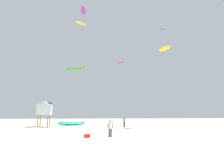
{
  "coord_description": "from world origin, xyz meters",
  "views": [
    {
      "loc": [
        -2.87,
        -15.41,
        2.29
      ],
      "look_at": [
        0.0,
        18.91,
        9.03
      ],
      "focal_mm": 32.26,
      "sensor_mm": 36.0,
      "label": 1
    }
  ],
  "objects_px": {
    "kite_aloft_2": "(164,49)",
    "kite_aloft_5": "(83,11)",
    "kite_grounded_near": "(71,124)",
    "kite_aloft_0": "(81,23)",
    "kite_aloft_3": "(163,29)",
    "person_midground": "(124,120)",
    "person_foreground": "(110,127)",
    "cooler_box": "(87,136)",
    "lifeguard_tower": "(45,107)",
    "kite_aloft_4": "(76,69)",
    "kite_aloft_1": "(121,63)"
  },
  "relations": [
    {
      "from": "kite_aloft_2",
      "to": "kite_aloft_5",
      "type": "relative_size",
      "value": 0.72
    },
    {
      "from": "person_foreground",
      "to": "kite_aloft_1",
      "type": "distance_m",
      "value": 36.5
    },
    {
      "from": "person_midground",
      "to": "kite_aloft_4",
      "type": "relative_size",
      "value": 0.44
    },
    {
      "from": "person_midground",
      "to": "kite_grounded_near",
      "type": "relative_size",
      "value": 0.34
    },
    {
      "from": "kite_aloft_0",
      "to": "kite_aloft_4",
      "type": "distance_m",
      "value": 27.0
    },
    {
      "from": "person_midground",
      "to": "kite_aloft_5",
      "type": "relative_size",
      "value": 0.45
    },
    {
      "from": "person_foreground",
      "to": "lifeguard_tower",
      "type": "height_order",
      "value": "lifeguard_tower"
    },
    {
      "from": "kite_aloft_0",
      "to": "kite_aloft_5",
      "type": "relative_size",
      "value": 0.89
    },
    {
      "from": "person_foreground",
      "to": "kite_aloft_1",
      "type": "bearing_deg",
      "value": -177.96
    },
    {
      "from": "person_foreground",
      "to": "kite_aloft_4",
      "type": "height_order",
      "value": "kite_aloft_4"
    },
    {
      "from": "cooler_box",
      "to": "kite_aloft_4",
      "type": "relative_size",
      "value": 0.14
    },
    {
      "from": "cooler_box",
      "to": "kite_aloft_1",
      "type": "distance_m",
      "value": 37.38
    },
    {
      "from": "person_midground",
      "to": "kite_aloft_3",
      "type": "xyz_separation_m",
      "value": [
        13.62,
        18.29,
        23.71
      ]
    },
    {
      "from": "person_midground",
      "to": "kite_aloft_1",
      "type": "distance_m",
      "value": 25.07
    },
    {
      "from": "lifeguard_tower",
      "to": "kite_aloft_1",
      "type": "xyz_separation_m",
      "value": [
        14.85,
        18.94,
        12.45
      ]
    },
    {
      "from": "kite_aloft_5",
      "to": "cooler_box",
      "type": "bearing_deg",
      "value": -84.04
    },
    {
      "from": "kite_grounded_near",
      "to": "kite_aloft_3",
      "type": "xyz_separation_m",
      "value": [
        22.43,
        12.9,
        24.45
      ]
    },
    {
      "from": "person_foreground",
      "to": "kite_aloft_5",
      "type": "bearing_deg",
      "value": -157.48
    },
    {
      "from": "cooler_box",
      "to": "kite_aloft_5",
      "type": "bearing_deg",
      "value": 95.96
    },
    {
      "from": "kite_aloft_2",
      "to": "kite_grounded_near",
      "type": "bearing_deg",
      "value": 151.44
    },
    {
      "from": "lifeguard_tower",
      "to": "kite_aloft_5",
      "type": "relative_size",
      "value": 1.06
    },
    {
      "from": "person_midground",
      "to": "kite_aloft_2",
      "type": "xyz_separation_m",
      "value": [
        6.12,
        -2.74,
        11.11
      ]
    },
    {
      "from": "kite_aloft_2",
      "to": "kite_aloft_5",
      "type": "xyz_separation_m",
      "value": [
        -13.77,
        12.32,
        12.52
      ]
    },
    {
      "from": "cooler_box",
      "to": "kite_aloft_0",
      "type": "bearing_deg",
      "value": 96.15
    },
    {
      "from": "kite_grounded_near",
      "to": "kite_aloft_3",
      "type": "bearing_deg",
      "value": 29.91
    },
    {
      "from": "kite_grounded_near",
      "to": "kite_aloft_2",
      "type": "xyz_separation_m",
      "value": [
        14.94,
        -8.13,
        11.85
      ]
    },
    {
      "from": "kite_aloft_0",
      "to": "lifeguard_tower",
      "type": "bearing_deg",
      "value": -101.05
    },
    {
      "from": "person_foreground",
      "to": "cooler_box",
      "type": "xyz_separation_m",
      "value": [
        -2.14,
        -0.23,
        -0.75
      ]
    },
    {
      "from": "kite_aloft_2",
      "to": "kite_aloft_3",
      "type": "distance_m",
      "value": 25.64
    },
    {
      "from": "kite_grounded_near",
      "to": "cooler_box",
      "type": "distance_m",
      "value": 18.63
    },
    {
      "from": "person_foreground",
      "to": "kite_aloft_2",
      "type": "xyz_separation_m",
      "value": [
        9.28,
        9.94,
        11.23
      ]
    },
    {
      "from": "kite_aloft_5",
      "to": "kite_aloft_3",
      "type": "bearing_deg",
      "value": 22.28
    },
    {
      "from": "lifeguard_tower",
      "to": "kite_aloft_2",
      "type": "distance_m",
      "value": 21.33
    },
    {
      "from": "person_foreground",
      "to": "kite_aloft_1",
      "type": "relative_size",
      "value": 0.65
    },
    {
      "from": "kite_aloft_0",
      "to": "kite_aloft_1",
      "type": "distance_m",
      "value": 15.78
    },
    {
      "from": "kite_grounded_near",
      "to": "kite_aloft_4",
      "type": "bearing_deg",
      "value": -79.38
    },
    {
      "from": "person_foreground",
      "to": "kite_aloft_1",
      "type": "height_order",
      "value": "kite_aloft_1"
    },
    {
      "from": "person_midground",
      "to": "kite_aloft_5",
      "type": "xyz_separation_m",
      "value": [
        -7.64,
        9.58,
        23.63
      ]
    },
    {
      "from": "kite_grounded_near",
      "to": "kite_aloft_5",
      "type": "height_order",
      "value": "kite_aloft_5"
    },
    {
      "from": "kite_aloft_0",
      "to": "kite_aloft_2",
      "type": "bearing_deg",
      "value": -57.4
    },
    {
      "from": "person_foreground",
      "to": "kite_grounded_near",
      "type": "xyz_separation_m",
      "value": [
        -5.65,
        18.07,
        -0.62
      ]
    },
    {
      "from": "kite_aloft_2",
      "to": "kite_aloft_4",
      "type": "distance_m",
      "value": 14.56
    },
    {
      "from": "kite_aloft_1",
      "to": "kite_aloft_4",
      "type": "bearing_deg",
      "value": -116.35
    },
    {
      "from": "person_foreground",
      "to": "kite_aloft_5",
      "type": "distance_m",
      "value": 32.85
    },
    {
      "from": "cooler_box",
      "to": "kite_aloft_1",
      "type": "bearing_deg",
      "value": 77.42
    },
    {
      "from": "person_midground",
      "to": "kite_aloft_0",
      "type": "bearing_deg",
      "value": 147.25
    },
    {
      "from": "cooler_box",
      "to": "kite_aloft_3",
      "type": "bearing_deg",
      "value": 58.78
    },
    {
      "from": "person_midground",
      "to": "kite_aloft_0",
      "type": "height_order",
      "value": "kite_aloft_0"
    },
    {
      "from": "kite_aloft_1",
      "to": "kite_aloft_2",
      "type": "xyz_separation_m",
      "value": [
        4.0,
        -23.1,
        -3.37
      ]
    },
    {
      "from": "person_foreground",
      "to": "person_midground",
      "type": "relative_size",
      "value": 0.89
    }
  ]
}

